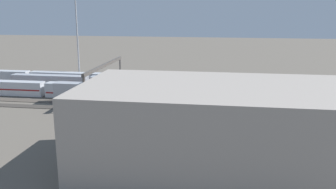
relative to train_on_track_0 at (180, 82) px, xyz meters
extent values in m
plane|color=#60594F|center=(-3.46, 12.50, -2.07)|extent=(400.00, 400.00, 0.00)
cube|color=#3D3833|center=(-3.46, 0.00, -2.01)|extent=(140.00, 2.80, 0.12)
cube|color=#3D3833|center=(-3.46, 5.00, -2.01)|extent=(140.00, 2.80, 0.12)
cube|color=#3D3833|center=(-3.46, 10.00, -2.01)|extent=(140.00, 2.80, 0.12)
cube|color=#3D3833|center=(-3.46, 15.00, -2.01)|extent=(140.00, 2.80, 0.12)
cube|color=#4C443D|center=(-3.46, 20.00, -2.01)|extent=(140.00, 2.80, 0.12)
cube|color=#3D3833|center=(-3.46, 25.00, -2.01)|extent=(140.00, 2.80, 0.12)
cube|color=silver|center=(-37.64, 0.00, -0.05)|extent=(23.00, 3.00, 3.80)
cube|color=silver|center=(-13.44, 0.00, -0.05)|extent=(23.00, 3.00, 3.80)
cube|color=silver|center=(10.76, 0.00, -0.05)|extent=(23.00, 3.00, 3.80)
cube|color=silver|center=(34.96, 0.00, -0.05)|extent=(23.00, 3.00, 3.80)
cube|color=#D85914|center=(15.87, 10.00, -0.15)|extent=(10.00, 3.00, 3.60)
cube|color=#D85914|center=(18.87, 10.00, 2.35)|extent=(3.00, 2.70, 1.40)
cube|color=silver|center=(-1.91, 15.00, -0.05)|extent=(23.00, 3.00, 3.80)
cube|color=maroon|center=(-1.91, 15.00, -0.09)|extent=(22.40, 3.06, 0.36)
cube|color=silver|center=(22.29, 15.00, -0.05)|extent=(23.00, 3.00, 3.80)
cube|color=maroon|center=(22.29, 15.00, -0.58)|extent=(22.40, 3.06, 0.36)
cube|color=silver|center=(46.49, 15.00, -0.05)|extent=(23.00, 3.00, 3.80)
cube|color=maroon|center=(46.49, 15.00, -0.15)|extent=(22.40, 3.06, 0.36)
cube|color=black|center=(-7.89, 5.00, 0.25)|extent=(18.00, 3.00, 4.40)
cube|color=#A8AAB2|center=(13.81, 5.00, -0.05)|extent=(23.00, 3.00, 3.80)
cube|color=#A8AAB2|center=(38.01, 5.00, -0.05)|extent=(23.00, 3.00, 3.80)
cube|color=#A8AAB2|center=(-30.91, 20.00, 0.55)|extent=(23.00, 3.00, 5.00)
cube|color=#A8AAB2|center=(-6.71, 20.00, 0.55)|extent=(23.00, 3.00, 5.00)
cube|color=#A8AAB2|center=(17.49, 20.00, 0.55)|extent=(23.00, 3.00, 5.00)
cylinder|color=#9EA0A5|center=(31.96, -2.73, 12.02)|extent=(0.44, 0.44, 28.16)
cylinder|color=#4C4742|center=(18.64, -2.10, 1.93)|extent=(0.50, 0.50, 8.00)
cylinder|color=#4C4742|center=(18.64, 27.10, 1.93)|extent=(0.50, 0.50, 8.00)
cube|color=#4C4742|center=(18.64, 12.50, 6.33)|extent=(0.70, 30.00, 0.80)
cube|color=#9E9389|center=(-12.56, 52.73, 4.21)|extent=(41.08, 21.53, 12.56)
camera|label=1|loc=(-12.21, 103.16, 21.20)|focal=38.92mm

